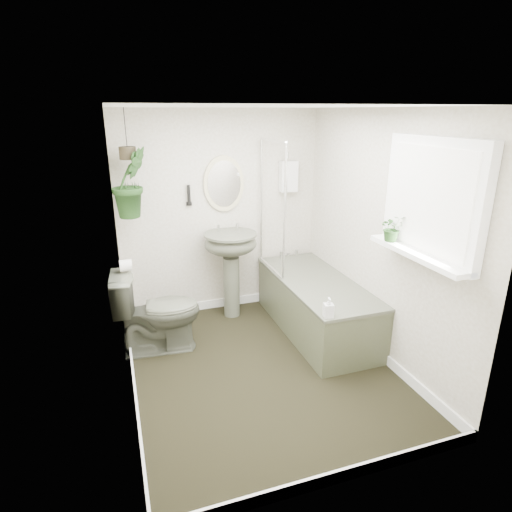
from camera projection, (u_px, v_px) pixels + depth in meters
name	position (u px, v px, depth m)	size (l,w,h in m)	color
floor	(261.00, 368.00, 3.99)	(2.30, 2.80, 0.02)	black
ceiling	(262.00, 105.00, 3.24)	(2.30, 2.80, 0.02)	white
wall_back	(221.00, 214.00, 4.88)	(2.30, 0.02, 2.30)	silver
wall_front	(347.00, 325.00, 2.35)	(2.30, 0.02, 2.30)	silver
wall_left	(119.00, 265.00, 3.27)	(0.02, 2.80, 2.30)	silver
wall_right	(379.00, 238.00, 3.97)	(0.02, 2.80, 2.30)	silver
skirting	(261.00, 363.00, 3.97)	(2.30, 2.80, 0.10)	white
bathtub	(316.00, 305.00, 4.59)	(0.72, 1.72, 0.58)	#4D5142
bath_screen	(272.00, 208.00, 4.61)	(0.04, 0.72, 1.40)	silver
shower_box	(288.00, 176.00, 4.93)	(0.20, 0.10, 0.35)	white
oval_mirror	(224.00, 184.00, 4.74)	(0.46, 0.03, 0.62)	beige
wall_sconce	(189.00, 195.00, 4.65)	(0.04, 0.04, 0.22)	black
toilet_roll_holder	(126.00, 265.00, 3.99)	(0.11, 0.11, 0.11)	white
window_recess	(432.00, 199.00, 3.16)	(0.08, 1.00, 0.90)	white
window_sill	(417.00, 254.00, 3.27)	(0.18, 1.00, 0.04)	white
window_blinds	(427.00, 200.00, 3.15)	(0.01, 0.86, 0.76)	white
toilet	(158.00, 311.00, 4.17)	(0.46, 0.82, 0.83)	#4D5142
pedestal_sink	(231.00, 275.00, 4.86)	(0.59, 0.50, 1.00)	#4D5142
sill_plant	(393.00, 228.00, 3.49)	(0.20, 0.17, 0.22)	black
hanging_plant	(130.00, 183.00, 4.18)	(0.38, 0.30, 0.69)	black
soap_bottle	(329.00, 307.00, 3.67)	(0.08, 0.08, 0.18)	black
hanging_pot	(128.00, 153.00, 4.09)	(0.16, 0.16, 0.12)	black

